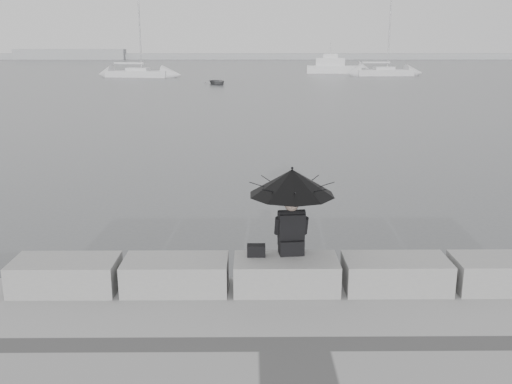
{
  "coord_description": "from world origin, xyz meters",
  "views": [
    {
      "loc": [
        -0.54,
        -8.64,
        4.2
      ],
      "look_at": [
        -0.43,
        3.0,
        1.17
      ],
      "focal_mm": 40.0,
      "sensor_mm": 36.0,
      "label": 1
    }
  ],
  "objects_px": {
    "seated_person": "(292,190)",
    "sailboat_left": "(138,73)",
    "motor_cruiser": "(336,67)",
    "sailboat_right": "(384,72)",
    "dinghy": "(217,82)"
  },
  "relations": [
    {
      "from": "seated_person",
      "to": "sailboat_left",
      "type": "height_order",
      "value": "sailboat_left"
    },
    {
      "from": "motor_cruiser",
      "to": "sailboat_right",
      "type": "bearing_deg",
      "value": -44.96
    },
    {
      "from": "sailboat_left",
      "to": "sailboat_right",
      "type": "relative_size",
      "value": 1.0
    },
    {
      "from": "sailboat_left",
      "to": "sailboat_right",
      "type": "height_order",
      "value": "same"
    },
    {
      "from": "sailboat_left",
      "to": "dinghy",
      "type": "xyz_separation_m",
      "value": [
        11.04,
        -13.87,
        -0.24
      ]
    },
    {
      "from": "sailboat_right",
      "to": "motor_cruiser",
      "type": "relative_size",
      "value": 1.5
    },
    {
      "from": "dinghy",
      "to": "motor_cruiser",
      "type": "bearing_deg",
      "value": 34.68
    },
    {
      "from": "motor_cruiser",
      "to": "dinghy",
      "type": "distance_m",
      "value": 28.71
    },
    {
      "from": "sailboat_right",
      "to": "motor_cruiser",
      "type": "distance_m",
      "value": 8.8
    },
    {
      "from": "seated_person",
      "to": "dinghy",
      "type": "bearing_deg",
      "value": 88.18
    },
    {
      "from": "motor_cruiser",
      "to": "sailboat_left",
      "type": "bearing_deg",
      "value": -154.08
    },
    {
      "from": "seated_person",
      "to": "motor_cruiser",
      "type": "distance_m",
      "value": 77.89
    },
    {
      "from": "motor_cruiser",
      "to": "dinghy",
      "type": "xyz_separation_m",
      "value": [
        -16.07,
        -23.79,
        -0.62
      ]
    },
    {
      "from": "seated_person",
      "to": "motor_cruiser",
      "type": "height_order",
      "value": "motor_cruiser"
    },
    {
      "from": "sailboat_right",
      "to": "sailboat_left",
      "type": "bearing_deg",
      "value": -179.86
    }
  ]
}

